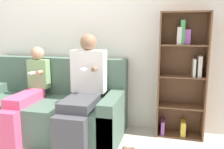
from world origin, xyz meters
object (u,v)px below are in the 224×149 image
at_px(bookshelf, 182,75).
at_px(child_seated, 27,93).
at_px(adult_seated, 83,88).
at_px(couch, 50,109).

bearing_deg(bookshelf, child_seated, -164.85).
bearing_deg(adult_seated, couch, 166.72).
xyz_separation_m(child_seated, bookshelf, (1.85, 0.50, 0.23)).
xyz_separation_m(couch, child_seated, (-0.21, -0.17, 0.25)).
relative_size(couch, child_seated, 1.72).
xyz_separation_m(couch, bookshelf, (1.65, 0.33, 0.47)).
height_order(child_seated, bookshelf, bookshelf).
bearing_deg(adult_seated, child_seated, -176.00).
bearing_deg(child_seated, couch, 39.32).
relative_size(couch, bookshelf, 1.24).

